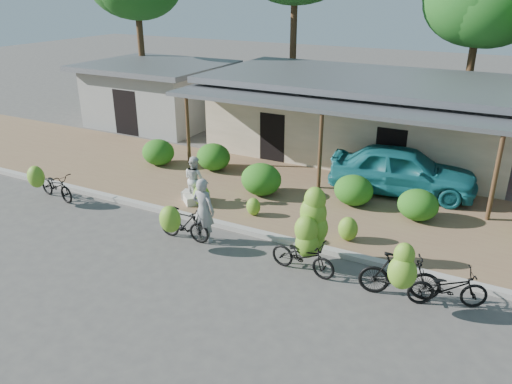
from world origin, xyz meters
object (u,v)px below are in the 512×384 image
Objects in this scene: sack_near at (195,196)px; teal_van at (403,170)px; bike_far_left at (53,184)px; vendor at (203,210)px; bike_left at (181,223)px; sack_far at (190,198)px; bystander at (195,179)px; bike_right at (400,274)px; bike_far_right at (448,288)px; bike_center at (308,238)px.

teal_van reaches higher than sack_near.
bike_far_left is 0.98× the size of vendor.
bike_far_left is 5.69m from bike_left.
bike_left is 2.59m from sack_far.
sack_near is 0.55× the size of bystander.
bike_far_left reaches higher than bike_left.
bike_far_left is 2.52× the size of sack_far.
bike_right reaches higher than bike_left.
bike_left is 0.34× the size of teal_van.
teal_van is at bearing 0.24° from bike_far_right.
vendor is (-6.66, 0.04, 0.49)m from bike_far_right.
sack_far is at bearing 94.25° from bystander.
sack_far is (-0.03, -0.26, -0.01)m from sack_near.
bystander reaches higher than sack_far.
teal_van is at bearing -5.11° from bike_center.
bystander reaches higher than bike_far_right.
bike_far_right is 8.67m from bystander.
bike_right is at bearing 85.31° from bike_far_right.
bike_far_left reaches higher than bike_far_right.
bike_far_left is at bearing 74.61° from bike_right.
bike_far_right is 0.39× the size of teal_van.
sack_far is (-1.25, 2.24, -0.34)m from bike_left.
bike_far_right is 6.68m from vendor.
bike_right is at bearing -92.18° from bike_left.
bike_right is at bearing -18.43° from sack_near.
bike_far_left reaches higher than sack_near.
bystander is (-4.92, 2.05, 0.03)m from bike_center.
sack_far is at bearing -57.79° from bike_far_left.
bike_right is at bearing -176.76° from bystander.
bike_center is 5.33m from bystander.
bike_right is 2.31× the size of sack_near.
sack_far is at bearing 115.84° from teal_van.
bike_far_left is 4.77m from sack_far.
bystander is 0.32× the size of teal_van.
bike_left is 2.80m from sack_near.
bike_far_left is at bearing 94.46° from bike_center.
bike_far_left is at bearing 67.70° from bike_far_right.
bystander is (-1.18, 2.46, 0.29)m from bike_left.
bystander reaches higher than bike_far_left.
vendor reaches higher than teal_van.
bike_far_left is 6.23m from vendor.
bike_right is 1.26× the size of bystander.
vendor is at bearing -80.41° from bike_far_left.
vendor is 1.24× the size of bystander.
bike_right is 7.76m from bystander.
bike_left is 2.20× the size of sack_far.
bike_center reaches higher than sack_near.
bike_right is at bearing 177.10° from vendor.
sack_near is (-7.40, 2.47, -0.44)m from bike_right.
bike_right is 7.77m from sack_far.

